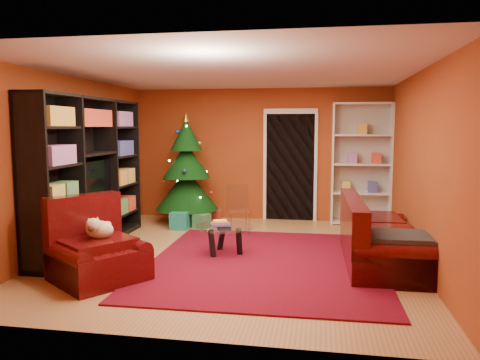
% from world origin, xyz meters
% --- Properties ---
extents(floor, '(5.00, 5.50, 0.05)m').
position_xyz_m(floor, '(0.00, 0.00, -0.03)').
color(floor, '#9F7041').
rests_on(floor, ground).
extents(ceiling, '(5.00, 5.50, 0.05)m').
position_xyz_m(ceiling, '(0.00, 0.00, 2.62)').
color(ceiling, silver).
rests_on(ceiling, wall_back).
extents(wall_back, '(5.00, 0.05, 2.60)m').
position_xyz_m(wall_back, '(0.00, 2.77, 1.30)').
color(wall_back, '#943C19').
rests_on(wall_back, ground).
extents(wall_left, '(0.05, 5.50, 2.60)m').
position_xyz_m(wall_left, '(-2.52, 0.00, 1.30)').
color(wall_left, '#943C19').
rests_on(wall_left, ground).
extents(wall_right, '(0.05, 5.50, 2.60)m').
position_xyz_m(wall_right, '(2.52, 0.00, 1.30)').
color(wall_right, '#943C19').
rests_on(wall_right, ground).
extents(doorway, '(1.06, 0.60, 2.16)m').
position_xyz_m(doorway, '(0.60, 2.73, 1.05)').
color(doorway, black).
rests_on(doorway, floor).
extents(rug, '(3.15, 3.66, 0.02)m').
position_xyz_m(rug, '(0.47, -0.32, 0.01)').
color(rug, '#600718').
rests_on(rug, floor).
extents(media_unit, '(0.49, 2.98, 2.28)m').
position_xyz_m(media_unit, '(-2.27, 0.09, 1.14)').
color(media_unit, black).
rests_on(media_unit, floor).
extents(christmas_tree, '(1.56, 1.56, 2.15)m').
position_xyz_m(christmas_tree, '(-1.34, 2.15, 1.04)').
color(christmas_tree, black).
rests_on(christmas_tree, floor).
extents(gift_box_teal, '(0.31, 0.31, 0.31)m').
position_xyz_m(gift_box_teal, '(-1.31, 1.55, 0.16)').
color(gift_box_teal, '#187E75').
rests_on(gift_box_teal, floor).
extents(gift_box_green, '(0.33, 0.33, 0.26)m').
position_xyz_m(gift_box_green, '(-0.94, 1.70, 0.13)').
color(gift_box_green, '#317044').
rests_on(gift_box_green, floor).
extents(gift_box_red, '(0.29, 0.29, 0.23)m').
position_xyz_m(gift_box_red, '(-0.89, 2.54, 0.11)').
color(gift_box_red, maroon).
rests_on(gift_box_red, floor).
extents(white_bookshelf, '(1.10, 0.41, 2.36)m').
position_xyz_m(white_bookshelf, '(1.95, 2.57, 1.15)').
color(white_bookshelf, white).
rests_on(white_bookshelf, floor).
extents(armchair, '(1.46, 1.46, 0.82)m').
position_xyz_m(armchair, '(-1.42, -1.38, 0.41)').
color(armchair, '#370607').
rests_on(armchair, rug).
extents(dog, '(0.48, 0.50, 0.27)m').
position_xyz_m(dog, '(-1.43, -1.31, 0.61)').
color(dog, beige).
rests_on(dog, armchair).
extents(sofa, '(0.99, 2.13, 0.91)m').
position_xyz_m(sofa, '(2.02, -0.10, 0.45)').
color(sofa, '#370607').
rests_on(sofa, rug).
extents(coffee_table, '(1.07, 1.07, 0.52)m').
position_xyz_m(coffee_table, '(-0.16, -0.00, 0.22)').
color(coffee_table, gray).
rests_on(coffee_table, rug).
extents(acrylic_chair, '(0.50, 0.52, 0.76)m').
position_xyz_m(acrylic_chair, '(-0.19, 1.37, 0.38)').
color(acrylic_chair, '#66605B').
rests_on(acrylic_chair, rug).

